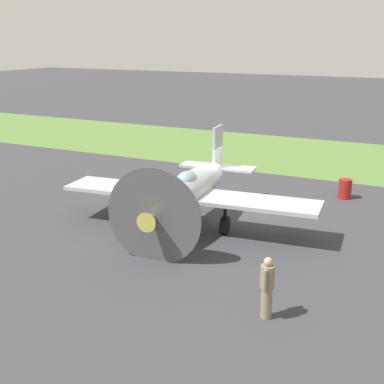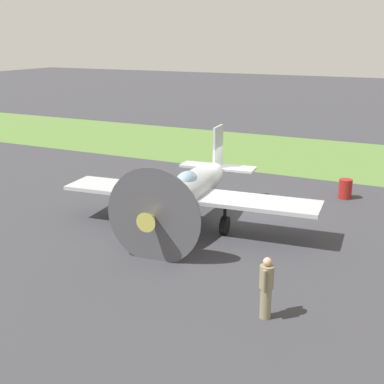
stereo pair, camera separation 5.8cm
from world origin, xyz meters
name	(u,v)px [view 1 (the left image)]	position (x,y,z in m)	size (l,w,h in m)	color
ground_plane	(239,209)	(0.00, 0.00, 0.00)	(160.00, 160.00, 0.00)	#38383D
grass_verge	(308,155)	(0.00, -11.88, 0.00)	(120.00, 11.00, 0.01)	#567A38
airplane_lead	(191,189)	(0.92, 2.83, 1.51)	(10.14, 8.04, 3.60)	#B2B7BC
ground_crew_chief	(267,286)	(-3.98, 8.19, 0.91)	(0.38, 0.63, 1.73)	#847A5B
fuel_drum	(345,189)	(-3.80, -3.65, 0.45)	(0.60, 0.60, 0.90)	maroon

